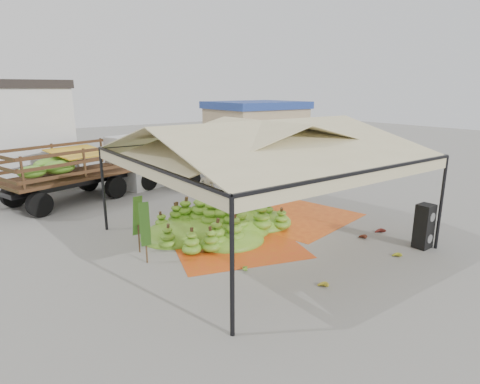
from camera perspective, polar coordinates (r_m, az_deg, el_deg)
ground at (r=13.88m, az=3.00°, el=-6.58°), size 90.00×90.00×0.00m
canopy_tent at (r=13.07m, az=3.19°, el=7.05°), size 8.10×8.10×4.00m
building_tan at (r=29.50m, az=2.27°, el=8.82°), size 6.30×5.30×4.10m
tarp_left at (r=13.39m, az=-0.65°, el=-7.36°), size 4.92×4.79×0.01m
tarp_right at (r=16.42m, az=7.03°, el=-3.28°), size 5.22×5.39×0.01m
banana_heap at (r=14.49m, az=-2.34°, el=-2.98°), size 6.30×5.31×1.28m
hand_yellow_a at (r=13.21m, az=21.39°, el=-8.32°), size 0.44×0.38×0.18m
hand_yellow_b at (r=10.79m, az=11.64°, el=-12.79°), size 0.47×0.40×0.19m
hand_red_a at (r=14.36m, az=16.90°, el=-6.04°), size 0.56×0.50×0.21m
hand_red_b at (r=15.09m, az=19.33°, el=-5.22°), size 0.61×0.58×0.22m
hand_green at (r=11.52m, az=0.31°, el=-10.69°), size 0.50×0.48×0.17m
hanging_bunches at (r=12.92m, az=7.86°, el=3.80°), size 3.24×0.24×0.20m
speaker_stack at (r=14.14m, az=24.70°, el=-4.44°), size 0.54×0.47×1.45m
banana_leaves at (r=12.85m, az=-12.79°, el=-8.73°), size 0.96×1.36×3.70m
vendor at (r=16.65m, az=-4.74°, el=0.29°), size 0.78×0.65×1.83m
truck_left at (r=20.17m, az=-20.08°, el=3.93°), size 7.97×4.63×2.59m
truck_right at (r=23.22m, az=-3.42°, el=5.49°), size 6.79×3.72×2.21m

